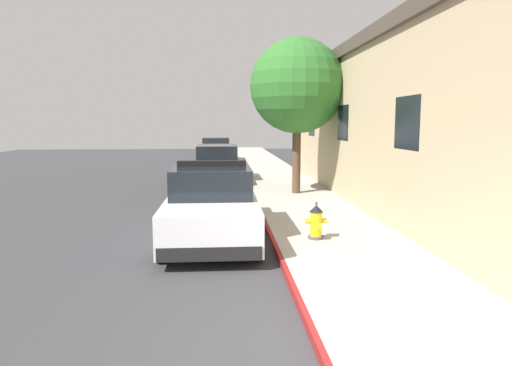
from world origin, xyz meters
name	(u,v)px	position (x,y,z in m)	size (l,w,h in m)	color
ground_plane	(109,206)	(-4.64, 10.00, -0.10)	(30.59, 60.00, 0.20)	#353538
sidewalk_pavement	(297,198)	(1.36, 10.00, 0.07)	(2.71, 60.00, 0.13)	#ADA89E
curb_painted_edge	(254,199)	(-0.04, 10.00, 0.07)	(0.08, 60.00, 0.13)	maroon
storefront_building	(444,124)	(6.00, 9.70, 2.45)	(6.82, 18.30, 4.88)	tan
police_cruiser	(212,204)	(-1.29, 5.29, 0.74)	(1.94, 4.84, 1.68)	white
parked_car_silver_ahead	(217,165)	(-1.27, 14.76, 0.74)	(1.94, 4.84, 1.56)	black
parked_car_dark_far	(216,151)	(-1.44, 24.83, 0.74)	(1.94, 4.84, 1.56)	#B2B5BA
fire_hydrant	(316,222)	(0.84, 4.48, 0.48)	(0.44, 0.40, 0.76)	#4C4C51
street_tree	(297,86)	(1.43, 10.72, 3.68)	(3.13, 3.13, 5.13)	brown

